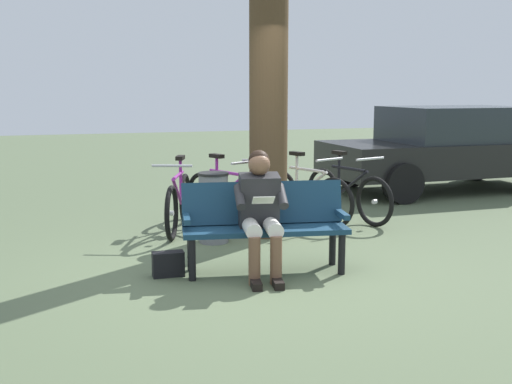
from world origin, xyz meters
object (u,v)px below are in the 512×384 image
Objects in this scene: bicycle_blue at (306,195)px; bicycle_black at (262,195)px; bicycle_green at (226,199)px; parked_car at (448,147)px; bicycle_silver at (179,203)px; bicycle_red at (347,194)px; person_reading at (261,207)px; litter_bin at (214,208)px; handbag at (168,264)px; bench at (264,220)px; tree_trunk at (269,91)px.

bicycle_blue is 0.99× the size of bicycle_black.
parked_car is (-4.48, -1.63, 0.41)m from bicycle_green.
parked_car reaches higher than bicycle_silver.
bicycle_silver is at bearing -108.06° from bicycle_green.
bicycle_red is 1.04× the size of bicycle_green.
person_reading is 2.54m from bicycle_blue.
bicycle_silver is (1.18, 0.22, 0.00)m from bicycle_black.
bicycle_black is (0.56, -0.20, 0.00)m from bicycle_blue.
bicycle_silver is (0.28, -0.71, -0.05)m from litter_bin.
bicycle_silver reaches higher than litter_bin.
bicycle_green reaches higher than litter_bin.
bicycle_blue is 3.79m from parked_car.
bicycle_red is 0.58m from bicycle_blue.
handbag is at bearing -72.23° from bicycle_blue.
bench is at bearing -55.50° from bicycle_blue.
bicycle_silver is 5.41m from parked_car.
bicycle_green is 4.79m from parked_car.
person_reading reaches higher than bicycle_silver.
bicycle_red is at bearing -123.48° from person_reading.
handbag is 2.92m from bicycle_blue.
bench is at bearing 175.18° from handbag.
bicycle_green is at bearing -110.83° from bicycle_red.
bicycle_silver is at bearing -108.06° from bicycle_red.
bicycle_blue is 1.11m from bicycle_green.
bicycle_red and bicycle_silver have the same top height.
bicycle_green reaches higher than bench.
handbag is 0.19× the size of bicycle_black.
bench is 1.38× the size of person_reading.
tree_trunk is 2.23× the size of bicycle_blue.
handbag is at bearing -53.61° from bicycle_green.
bench is at bearing 37.78° from parked_car.
bicycle_green is (0.55, 0.15, 0.00)m from bicycle_black.
bench is 2.29m from bicycle_black.
person_reading reaches higher than bicycle_green.
bench is 2.02m from bicycle_silver.
bicycle_green is at bearing -59.85° from tree_trunk.
bicycle_blue reaches higher than litter_bin.
bench is 1.06× the size of bicycle_blue.
bicycle_red reaches higher than handbag.
litter_bin is 1.64m from bicycle_blue.
bicycle_blue is at bearing 111.10° from bicycle_silver.
bench is at bearing 2.83° from bicycle_black.
bicycle_blue is (0.58, -0.08, 0.00)m from bicycle_red.
tree_trunk is at bearing 7.45° from bicycle_black.
parked_car reaches higher than bicycle_black.
handbag is at bearing -5.41° from person_reading.
bicycle_blue is (-2.21, -1.90, 0.24)m from handbag.
bicycle_black is at bearing -99.12° from person_reading.
parked_car is (-2.80, -1.75, 0.41)m from bicycle_red.
tree_trunk is 1.80m from bicycle_silver.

